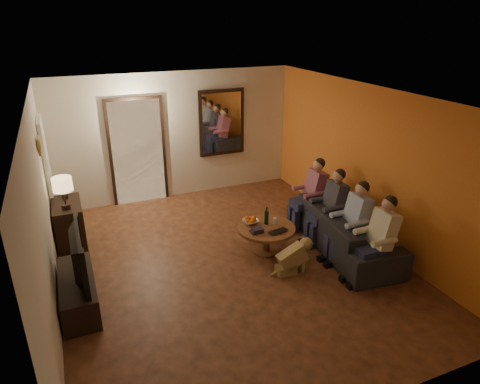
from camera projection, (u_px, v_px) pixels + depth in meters
name	position (u px, v px, depth m)	size (l,w,h in m)	color
floor	(230.00, 263.00, 6.74)	(5.00, 6.00, 0.01)	#3C1F10
ceiling	(228.00, 97.00, 5.73)	(5.00, 6.00, 0.01)	white
back_wall	(176.00, 136.00, 8.79)	(5.00, 0.02, 2.60)	beige
front_wall	(356.00, 307.00, 3.69)	(5.00, 0.02, 2.60)	beige
left_wall	(43.00, 216.00, 5.34)	(0.02, 6.00, 2.60)	beige
right_wall	(368.00, 165.00, 7.13)	(0.02, 6.00, 2.60)	beige
orange_accent	(368.00, 165.00, 7.13)	(0.01, 6.00, 2.60)	orange
kitchen_doorway	(138.00, 153.00, 8.58)	(1.00, 0.06, 2.10)	#FFE0A5
door_trim	(138.00, 153.00, 8.57)	(1.12, 0.04, 2.22)	black
fridge_glimpse	(151.00, 158.00, 8.73)	(0.45, 0.03, 1.70)	silver
mirror_frame	(222.00, 123.00, 9.03)	(1.00, 0.05, 1.40)	black
mirror_glass	(222.00, 123.00, 9.01)	(0.86, 0.02, 1.26)	white
white_door	(49.00, 176.00, 7.42)	(0.06, 0.85, 2.04)	white
framed_art	(39.00, 146.00, 6.24)	(0.03, 0.28, 0.24)	#B28C33
art_canvas	(40.00, 146.00, 6.25)	(0.01, 0.22, 0.18)	brown
dresser	(70.00, 225.00, 7.11)	(0.45, 0.87, 0.77)	black
table_lamp	(64.00, 193.00, 6.67)	(0.30, 0.30, 0.54)	beige
flower_vase	(63.00, 186.00, 7.06)	(0.14, 0.14, 0.44)	red
tv_stand	(78.00, 292.00, 5.69)	(0.45, 1.29, 0.43)	black
tv	(72.00, 256.00, 5.47)	(0.15, 1.17, 0.67)	black
sofa	(345.00, 230.00, 7.04)	(0.92, 2.35, 0.69)	black
person_a	(378.00, 242.00, 6.15)	(0.60, 0.40, 1.20)	tan
person_b	(353.00, 224.00, 6.65)	(0.60, 0.40, 1.20)	tan
person_c	(331.00, 209.00, 7.16)	(0.60, 0.40, 1.20)	tan
person_d	(312.00, 196.00, 7.67)	(0.60, 0.40, 1.20)	tan
dog	(292.00, 256.00, 6.40)	(0.56, 0.24, 0.56)	olive
coffee_table	(266.00, 239.00, 6.99)	(0.94, 0.94, 0.45)	brown
bowl	(251.00, 222.00, 7.01)	(0.26, 0.26, 0.06)	white
oranges	(251.00, 218.00, 6.98)	(0.20, 0.20, 0.08)	orange
wine_bottle	(267.00, 215.00, 6.94)	(0.07, 0.07, 0.31)	black
wine_glass	(275.00, 221.00, 6.99)	(0.06, 0.06, 0.10)	silver
book_stack	(257.00, 230.00, 6.72)	(0.20, 0.15, 0.07)	black
laptop	(280.00, 233.00, 6.69)	(0.33, 0.21, 0.03)	black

